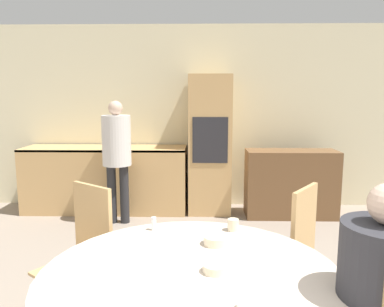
{
  "coord_description": "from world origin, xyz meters",
  "views": [
    {
      "loc": [
        0.08,
        -0.36,
        1.62
      ],
      "look_at": [
        0.01,
        2.89,
        1.11
      ],
      "focal_mm": 35.0,
      "sensor_mm": 36.0,
      "label": 1
    }
  ],
  "objects": [
    {
      "name": "kitchen_counter",
      "position": [
        -1.24,
        4.74,
        0.47
      ],
      "size": [
        2.24,
        0.6,
        0.9
      ],
      "color": "tan",
      "rests_on": "ground_plane"
    },
    {
      "name": "person_standing",
      "position": [
        -0.96,
        4.23,
        0.95
      ],
      "size": [
        0.36,
        0.36,
        1.55
      ],
      "color": "#262628",
      "rests_on": "ground_plane"
    },
    {
      "name": "dining_table",
      "position": [
        0.04,
        1.37,
        0.58
      ],
      "size": [
        1.49,
        1.49,
        0.76
      ],
      "color": "brown",
      "rests_on": "ground_plane"
    },
    {
      "name": "wall_back",
      "position": [
        0.0,
        5.09,
        1.3
      ],
      "size": [
        6.42,
        0.05,
        2.6
      ],
      "color": "beige",
      "rests_on": "ground_plane"
    },
    {
      "name": "chair_far_left",
      "position": [
        -0.71,
        2.04,
        0.56
      ],
      "size": [
        0.56,
        0.56,
        1.01
      ],
      "rotation": [
        0.0,
        0.0,
        5.65
      ],
      "color": "tan",
      "rests_on": "ground_plane"
    },
    {
      "name": "cup",
      "position": [
        0.3,
        1.94,
        0.8
      ],
      "size": [
        0.07,
        0.07,
        0.08
      ],
      "color": "beige",
      "rests_on": "dining_table"
    },
    {
      "name": "sideboard",
      "position": [
        1.3,
        4.54,
        0.45
      ],
      "size": [
        1.19,
        0.45,
        0.9
      ],
      "color": "brown",
      "rests_on": "ground_plane"
    },
    {
      "name": "chair_far_right",
      "position": [
        0.71,
        2.12,
        0.56
      ],
      "size": [
        0.56,
        0.56,
        1.01
      ],
      "rotation": [
        0.0,
        0.0,
        4.08
      ],
      "color": "tan",
      "rests_on": "ground_plane"
    },
    {
      "name": "oven_unit",
      "position": [
        0.21,
        4.75,
        0.94
      ],
      "size": [
        0.57,
        0.59,
        1.89
      ],
      "color": "tan",
      "rests_on": "ground_plane"
    },
    {
      "name": "bowl_far",
      "position": [
        0.16,
        1.37,
        0.78
      ],
      "size": [
        0.13,
        0.13,
        0.04
      ],
      "color": "beige",
      "rests_on": "dining_table"
    },
    {
      "name": "bowl_centre",
      "position": [
        0.18,
        1.71,
        0.78
      ],
      "size": [
        0.14,
        0.14,
        0.05
      ],
      "color": "beige",
      "rests_on": "dining_table"
    },
    {
      "name": "salt_shaker",
      "position": [
        -0.21,
        1.94,
        0.8
      ],
      "size": [
        0.03,
        0.03,
        0.09
      ],
      "color": "white",
      "rests_on": "dining_table"
    },
    {
      "name": "person_seated",
      "position": [
        0.87,
        1.12,
        0.73
      ],
      "size": [
        0.38,
        0.45,
        1.26
      ],
      "color": "#262628",
      "rests_on": "ground_plane"
    }
  ]
}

